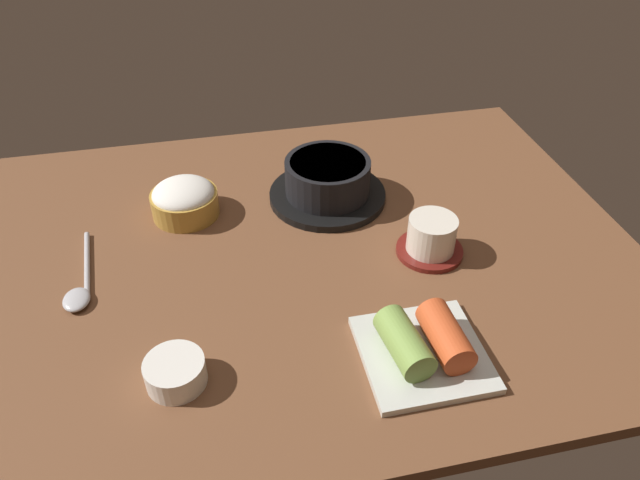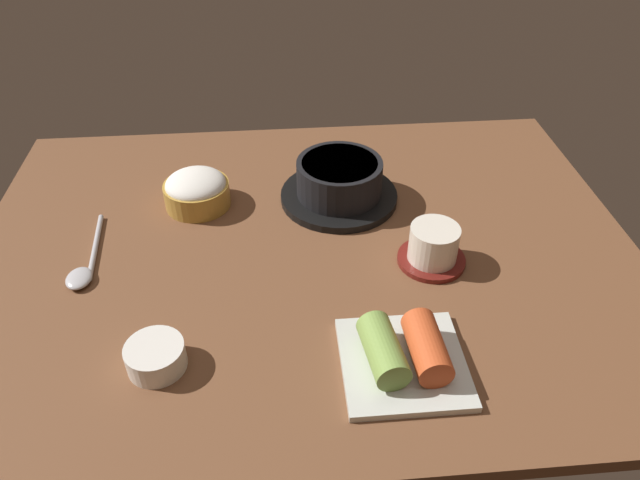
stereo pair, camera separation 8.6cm
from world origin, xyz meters
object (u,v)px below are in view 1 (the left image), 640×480
at_px(rice_bowl, 184,199).
at_px(side_bowl_near, 175,371).
at_px(stone_pot, 328,181).
at_px(tea_cup_with_saucer, 431,237).
at_px(spoon, 80,288).
at_px(kimchi_plate, 424,345).

xyz_separation_m(rice_bowl, side_bowl_near, (-0.02, -0.34, -0.01)).
bearing_deg(stone_pot, side_bowl_near, -127.70).
height_order(rice_bowl, tea_cup_with_saucer, tea_cup_with_saucer).
height_order(stone_pot, spoon, stone_pot).
bearing_deg(tea_cup_with_saucer, stone_pot, 124.18).
bearing_deg(kimchi_plate, side_bowl_near, 175.03).
distance_m(stone_pot, rice_bowl, 0.23).
bearing_deg(rice_bowl, spoon, -134.41).
xyz_separation_m(kimchi_plate, side_bowl_near, (-0.30, 0.03, -0.00)).
bearing_deg(stone_pot, kimchi_plate, -84.02).
relative_size(side_bowl_near, spoon, 0.41).
distance_m(stone_pot, kimchi_plate, 0.36).
relative_size(stone_pot, kimchi_plate, 1.30).
xyz_separation_m(tea_cup_with_saucer, side_bowl_near, (-0.37, -0.16, -0.01)).
distance_m(side_bowl_near, spoon, 0.22).
xyz_separation_m(side_bowl_near, spoon, (-0.13, 0.18, -0.01)).
xyz_separation_m(stone_pot, side_bowl_near, (-0.26, -0.33, -0.02)).
xyz_separation_m(rice_bowl, spoon, (-0.15, -0.15, -0.02)).
height_order(tea_cup_with_saucer, kimchi_plate, tea_cup_with_saucer).
height_order(tea_cup_with_saucer, side_bowl_near, tea_cup_with_saucer).
bearing_deg(tea_cup_with_saucer, spoon, 177.39).
bearing_deg(kimchi_plate, spoon, 153.47).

